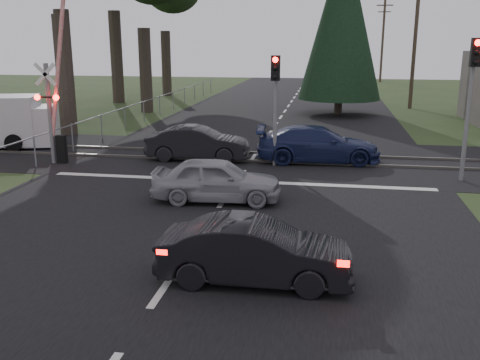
% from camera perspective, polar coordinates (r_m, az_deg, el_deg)
% --- Properties ---
extents(ground, '(120.00, 120.00, 0.00)m').
position_cam_1_polar(ground, '(10.55, -8.19, -11.46)').
color(ground, '#273A1A').
rests_on(ground, ground).
extents(road, '(14.00, 100.00, 0.01)m').
position_cam_1_polar(road, '(19.78, 0.57, 1.18)').
color(road, black).
rests_on(road, ground).
extents(rail_corridor, '(120.00, 8.00, 0.01)m').
position_cam_1_polar(rail_corridor, '(21.71, 1.40, 2.39)').
color(rail_corridor, black).
rests_on(rail_corridor, ground).
extents(stop_line, '(13.00, 0.35, 0.00)m').
position_cam_1_polar(stop_line, '(18.05, -0.33, -0.12)').
color(stop_line, silver).
rests_on(stop_line, ground).
extents(rail_near, '(120.00, 0.12, 0.10)m').
position_cam_1_polar(rail_near, '(20.92, 1.09, 2.05)').
color(rail_near, '#59544C').
rests_on(rail_near, ground).
extents(rail_far, '(120.00, 0.12, 0.10)m').
position_cam_1_polar(rail_far, '(22.47, 1.69, 2.93)').
color(rail_far, '#59544C').
rests_on(rail_far, ground).
extents(crossing_signal, '(1.62, 0.38, 6.96)m').
position_cam_1_polar(crossing_signal, '(21.57, -19.12, 7.04)').
color(crossing_signal, slate).
rests_on(crossing_signal, ground).
extents(traffic_signal_right, '(0.68, 0.48, 4.70)m').
position_cam_1_polar(traffic_signal_right, '(19.06, 23.68, 9.53)').
color(traffic_signal_right, slate).
rests_on(traffic_signal_right, ground).
extents(traffic_signal_center, '(0.32, 0.48, 4.10)m').
position_cam_1_polar(traffic_signal_center, '(19.86, 3.79, 9.40)').
color(traffic_signal_center, slate).
rests_on(traffic_signal_center, ground).
extents(utility_pole_mid, '(1.80, 0.26, 9.00)m').
position_cam_1_polar(utility_pole_mid, '(39.38, 18.18, 14.12)').
color(utility_pole_mid, '#4C3D2D').
rests_on(utility_pole_mid, ground).
extents(utility_pole_far, '(1.80, 0.26, 9.00)m').
position_cam_1_polar(utility_pole_far, '(64.23, 14.98, 14.28)').
color(utility_pole_far, '#4C3D2D').
rests_on(utility_pole_far, ground).
extents(conifer_tree, '(5.20, 5.20, 11.00)m').
position_cam_1_polar(conifer_tree, '(35.02, 10.85, 16.66)').
color(conifer_tree, '#473D33').
rests_on(conifer_tree, ground).
extents(fence_left, '(0.10, 36.00, 1.20)m').
position_cam_1_polar(fence_left, '(33.62, -9.32, 6.58)').
color(fence_left, slate).
rests_on(fence_left, ground).
extents(dark_hatchback, '(3.80, 1.37, 1.24)m').
position_cam_1_polar(dark_hatchback, '(10.50, 1.62, -7.71)').
color(dark_hatchback, black).
rests_on(dark_hatchback, ground).
extents(silver_car, '(3.91, 1.83, 1.29)m').
position_cam_1_polar(silver_car, '(15.73, -2.51, 0.02)').
color(silver_car, gray).
rests_on(silver_car, ground).
extents(blue_sedan, '(4.94, 2.36, 1.39)m').
position_cam_1_polar(blue_sedan, '(21.07, 8.32, 3.78)').
color(blue_sedan, '#171F46').
rests_on(blue_sedan, ground).
extents(dark_car_far, '(4.11, 1.64, 1.33)m').
position_cam_1_polar(dark_car_far, '(21.29, -4.53, 3.92)').
color(dark_car_far, black).
rests_on(dark_car_far, ground).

